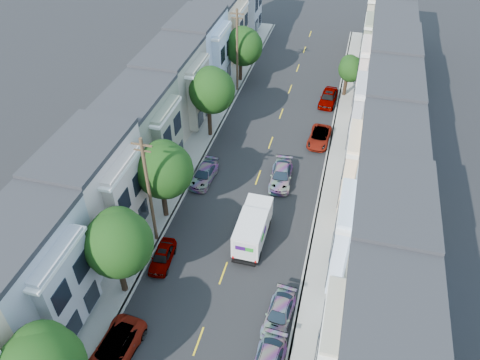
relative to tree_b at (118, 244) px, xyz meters
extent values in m
plane|color=black|center=(6.30, 3.39, -5.17)|extent=(160.00, 160.00, 0.00)
cube|color=black|center=(6.30, 18.39, -5.16)|extent=(12.00, 70.00, 0.02)
cube|color=gray|center=(0.25, 18.39, -5.09)|extent=(0.30, 70.00, 0.15)
cube|color=gray|center=(12.35, 18.39, -5.09)|extent=(0.30, 70.00, 0.15)
cube|color=gray|center=(-1.05, 18.39, -5.09)|extent=(2.60, 70.00, 0.15)
cube|color=gray|center=(13.65, 18.39, -5.09)|extent=(2.60, 70.00, 0.15)
cube|color=gold|center=(6.30, 18.39, -5.17)|extent=(0.12, 70.00, 0.01)
cube|color=beige|center=(-4.85, 18.39, -5.17)|extent=(5.00, 70.00, 8.50)
cube|color=beige|center=(17.45, 18.39, -5.17)|extent=(5.00, 70.00, 8.50)
cylinder|color=black|center=(-0.30, 0.00, -3.40)|extent=(0.44, 0.44, 3.55)
sphere|color=#1A330C|center=(0.00, 0.00, 0.02)|extent=(4.70, 4.70, 4.70)
cylinder|color=black|center=(-0.30, 8.24, -3.42)|extent=(0.44, 0.44, 3.50)
sphere|color=#1A330C|center=(0.00, 8.24, -0.03)|extent=(4.70, 4.70, 4.70)
cylinder|color=black|center=(-0.30, 21.13, -3.26)|extent=(0.44, 0.44, 3.82)
sphere|color=#1A330C|center=(0.00, 21.13, 0.29)|extent=(4.70, 4.70, 4.70)
cylinder|color=black|center=(-0.30, 34.07, -3.68)|extent=(0.44, 0.44, 2.98)
sphere|color=#1A330C|center=(0.00, 34.07, -0.54)|extent=(4.70, 4.70, 4.70)
cylinder|color=black|center=(12.90, 33.50, -3.93)|extent=(0.44, 0.44, 2.48)
sphere|color=#1A330C|center=(13.20, 33.50, -1.63)|extent=(3.03, 3.03, 3.03)
cylinder|color=#42301E|center=(0.00, 5.39, -0.17)|extent=(0.26, 0.26, 10.00)
cube|color=#42301E|center=(0.00, 5.39, 4.43)|extent=(1.60, 0.12, 0.12)
cylinder|color=#42301E|center=(0.00, 31.39, -0.17)|extent=(0.26, 0.26, 10.00)
cube|color=#42301E|center=(0.00, 31.39, 4.43)|extent=(1.60, 0.12, 0.12)
cube|color=silver|center=(7.68, 6.47, -3.50)|extent=(2.14, 3.83, 2.10)
cube|color=silver|center=(7.68, 9.28, -3.59)|extent=(2.14, 1.78, 1.93)
cube|color=black|center=(7.68, 7.28, -4.66)|extent=(1.97, 5.51, 0.21)
cube|color=#2D0A51|center=(7.36, 4.56, -3.25)|extent=(0.80, 0.04, 0.39)
cube|color=#198C1E|center=(8.08, 4.56, -3.25)|extent=(0.62, 0.04, 0.39)
cylinder|color=black|center=(6.71, 5.42, -4.77)|extent=(0.25, 0.80, 0.80)
cylinder|color=black|center=(8.64, 5.42, -4.77)|extent=(0.25, 0.80, 0.80)
cylinder|color=black|center=(6.71, 9.02, -4.77)|extent=(0.25, 0.80, 0.80)
cylinder|color=black|center=(8.64, 9.02, -4.77)|extent=(0.25, 0.80, 0.80)
imported|color=black|center=(8.52, 15.40, -4.47)|extent=(2.25, 4.75, 1.39)
imported|color=black|center=(1.40, -5.08, -4.44)|extent=(2.82, 5.40, 1.45)
imported|color=#9C9C9C|center=(1.40, 3.28, -4.54)|extent=(1.77, 3.95, 1.25)
imported|color=#480708|center=(1.40, 13.78, -4.53)|extent=(1.99, 4.36, 1.28)
imported|color=silver|center=(11.20, 0.42, -4.55)|extent=(2.05, 4.24, 1.24)
imported|color=black|center=(11.20, 22.78, -4.53)|extent=(2.34, 4.67, 1.27)
imported|color=#090D40|center=(11.20, 31.10, -4.40)|extent=(2.15, 4.86, 1.54)
camera|label=1|loc=(13.37, -18.66, 23.32)|focal=35.00mm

